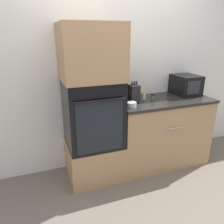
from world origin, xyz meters
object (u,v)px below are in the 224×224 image
at_px(bowl, 131,105).
at_px(condiment_jar_mid, 153,97).
at_px(wall_oven, 93,113).
at_px(knife_block, 134,94).
at_px(microwave, 186,85).
at_px(condiment_jar_near, 144,96).

xyz_separation_m(bowl, condiment_jar_mid, (0.36, 0.15, 0.01)).
xyz_separation_m(wall_oven, knife_block, (0.52, -0.01, 0.19)).
relative_size(bowl, condiment_jar_mid, 1.34).
relative_size(microwave, condiment_jar_near, 3.61).
distance_m(wall_oven, condiment_jar_mid, 0.80).
distance_m(wall_oven, bowl, 0.46).
distance_m(knife_block, condiment_jar_mid, 0.28).
bearing_deg(knife_block, bowl, -124.27).
bearing_deg(microwave, condiment_jar_mid, -168.89).
relative_size(wall_oven, condiment_jar_near, 7.58).
height_order(knife_block, condiment_jar_near, knife_block).
relative_size(knife_block, bowl, 2.31).
height_order(wall_oven, knife_block, wall_oven).
bearing_deg(bowl, condiment_jar_mid, 22.08).
bearing_deg(microwave, wall_oven, -175.47).
distance_m(knife_block, bowl, 0.19).
relative_size(microwave, knife_block, 1.40).
bearing_deg(wall_oven, bowl, -19.72).
relative_size(wall_oven, condiment_jar_mid, 9.08).
relative_size(wall_oven, knife_block, 2.94).
bearing_deg(bowl, wall_oven, 160.28).
relative_size(wall_oven, bowl, 6.78).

